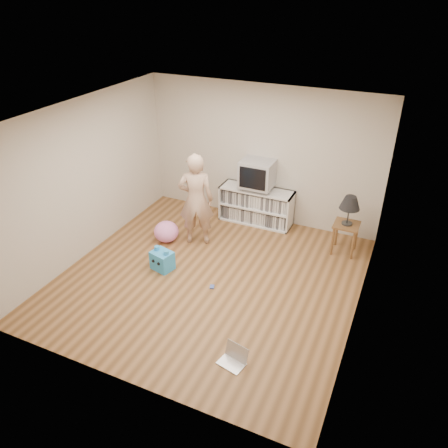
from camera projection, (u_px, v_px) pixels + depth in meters
ground at (210, 278)px, 6.95m from camera, size 4.50×4.50×0.00m
walls at (209, 205)px, 6.31m from camera, size 4.52×4.52×2.60m
ceiling at (207, 116)px, 5.67m from camera, size 4.50×4.50×0.01m
media_unit at (256, 205)px, 8.39m from camera, size 1.40×0.45×0.70m
dvd_deck at (257, 187)px, 8.19m from camera, size 0.45×0.35×0.07m
crt_tv at (257, 173)px, 8.04m from camera, size 0.60×0.53×0.50m
side_table at (346, 231)px, 7.42m from camera, size 0.42×0.42×0.55m
table_lamp at (350, 203)px, 7.16m from camera, size 0.34×0.34×0.52m
person at (196, 200)px, 7.50m from camera, size 0.72×0.61×1.68m
laptop at (234, 358)px, 5.41m from camera, size 0.37×0.32×0.22m
playing_cards at (212, 287)px, 6.74m from camera, size 0.09×0.11×0.02m
plush_blue at (162, 260)px, 7.09m from camera, size 0.39×0.35×0.39m
plush_pink at (166, 232)px, 7.84m from camera, size 0.52×0.52×0.38m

